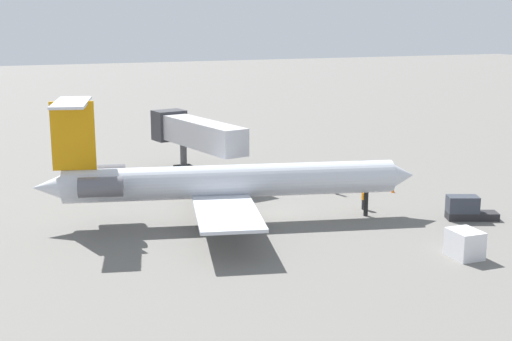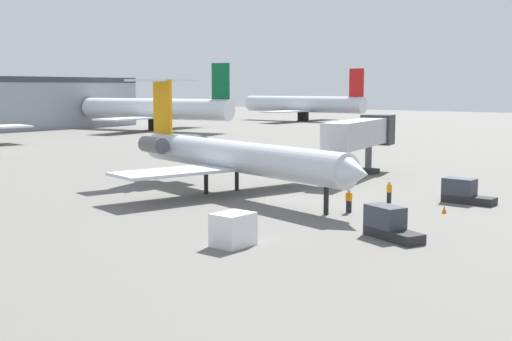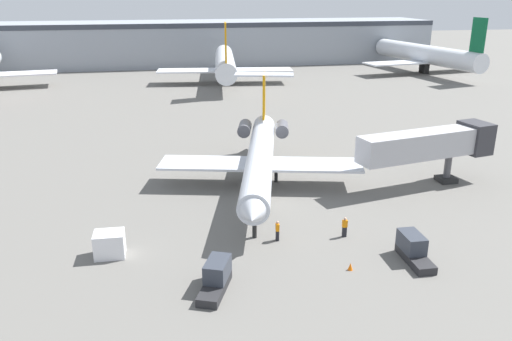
{
  "view_description": "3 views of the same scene",
  "coord_description": "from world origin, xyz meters",
  "px_view_note": "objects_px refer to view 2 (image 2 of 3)",
  "views": [
    {
      "loc": [
        -48.89,
        22.35,
        15.64
      ],
      "look_at": [
        1.89,
        1.07,
        3.53
      ],
      "focal_mm": 48.63,
      "sensor_mm": 36.0,
      "label": 1
    },
    {
      "loc": [
        -42.12,
        -31.26,
        8.93
      ],
      "look_at": [
        -1.77,
        0.1,
        2.55
      ],
      "focal_mm": 46.83,
      "sensor_mm": 36.0,
      "label": 2
    },
    {
      "loc": [
        -9.89,
        -43.32,
        18.76
      ],
      "look_at": [
        -0.68,
        1.49,
        2.77
      ],
      "focal_mm": 36.11,
      "sensor_mm": 36.0,
      "label": 3
    }
  ],
  "objects_px": {
    "ground_crew_loader": "(349,201)",
    "parked_airliner_east_mid": "(155,109)",
    "cargo_container_uld": "(233,229)",
    "traffic_cone_mid": "(444,209)",
    "jet_bridge": "(363,133)",
    "baggage_tug_trailing": "(464,192)",
    "baggage_tug_lead": "(389,224)",
    "regional_jet": "(228,154)",
    "parked_airliner_east_end": "(304,105)",
    "ground_crew_marshaller": "(389,192)"
  },
  "relations": [
    {
      "from": "traffic_cone_mid",
      "to": "parked_airliner_east_end",
      "type": "height_order",
      "value": "parked_airliner_east_end"
    },
    {
      "from": "regional_jet",
      "to": "parked_airliner_east_mid",
      "type": "xyz_separation_m",
      "value": [
        54.53,
        65.99,
        1.08
      ]
    },
    {
      "from": "jet_bridge",
      "to": "cargo_container_uld",
      "type": "distance_m",
      "value": 32.65
    },
    {
      "from": "baggage_tug_lead",
      "to": "parked_airliner_east_end",
      "type": "xyz_separation_m",
      "value": [
        112.33,
        81.25,
        3.57
      ]
    },
    {
      "from": "jet_bridge",
      "to": "parked_airliner_east_end",
      "type": "distance_m",
      "value": 110.39
    },
    {
      "from": "jet_bridge",
      "to": "parked_airliner_east_mid",
      "type": "relative_size",
      "value": 0.41
    },
    {
      "from": "ground_crew_loader",
      "to": "parked_airliner_east_end",
      "type": "bearing_deg",
      "value": 35.21
    },
    {
      "from": "parked_airliner_east_end",
      "to": "traffic_cone_mid",
      "type": "bearing_deg",
      "value": -141.81
    },
    {
      "from": "ground_crew_marshaller",
      "to": "parked_airliner_east_mid",
      "type": "distance_m",
      "value": 93.56
    },
    {
      "from": "parked_airliner_east_end",
      "to": "regional_jet",
      "type": "bearing_deg",
      "value": -149.17
    },
    {
      "from": "baggage_tug_trailing",
      "to": "parked_airliner_east_end",
      "type": "xyz_separation_m",
      "value": [
        97.63,
        80.26,
        3.57
      ]
    },
    {
      "from": "ground_crew_marshaller",
      "to": "ground_crew_loader",
      "type": "distance_m",
      "value": 5.47
    },
    {
      "from": "baggage_tug_trailing",
      "to": "jet_bridge",
      "type": "bearing_deg",
      "value": 56.48
    },
    {
      "from": "regional_jet",
      "to": "baggage_tug_lead",
      "type": "relative_size",
      "value": 6.96
    },
    {
      "from": "ground_crew_loader",
      "to": "baggage_tug_lead",
      "type": "distance_m",
      "value": 8.23
    },
    {
      "from": "ground_crew_loader",
      "to": "parked_airliner_east_end",
      "type": "distance_m",
      "value": 130.61
    },
    {
      "from": "parked_airliner_east_mid",
      "to": "traffic_cone_mid",
      "type": "bearing_deg",
      "value": -121.7
    },
    {
      "from": "ground_crew_loader",
      "to": "traffic_cone_mid",
      "type": "xyz_separation_m",
      "value": [
        3.99,
        -5.51,
        -0.58
      ]
    },
    {
      "from": "ground_crew_loader",
      "to": "traffic_cone_mid",
      "type": "distance_m",
      "value": 6.83
    },
    {
      "from": "ground_crew_marshaller",
      "to": "parked_airliner_east_mid",
      "type": "relative_size",
      "value": 0.05
    },
    {
      "from": "ground_crew_loader",
      "to": "parked_airliner_east_mid",
      "type": "distance_m",
      "value": 96.25
    },
    {
      "from": "regional_jet",
      "to": "jet_bridge",
      "type": "bearing_deg",
      "value": -10.92
    },
    {
      "from": "baggage_tug_lead",
      "to": "parked_airliner_east_end",
      "type": "relative_size",
      "value": 0.12
    },
    {
      "from": "ground_crew_marshaller",
      "to": "baggage_tug_lead",
      "type": "relative_size",
      "value": 0.4
    },
    {
      "from": "jet_bridge",
      "to": "baggage_tug_trailing",
      "type": "relative_size",
      "value": 3.76
    },
    {
      "from": "regional_jet",
      "to": "ground_crew_loader",
      "type": "distance_m",
      "value": 12.67
    },
    {
      "from": "ground_crew_loader",
      "to": "cargo_container_uld",
      "type": "relative_size",
      "value": 0.75
    },
    {
      "from": "baggage_tug_trailing",
      "to": "cargo_container_uld",
      "type": "height_order",
      "value": "baggage_tug_trailing"
    },
    {
      "from": "ground_crew_loader",
      "to": "parked_airliner_east_end",
      "type": "height_order",
      "value": "parked_airliner_east_end"
    },
    {
      "from": "cargo_container_uld",
      "to": "jet_bridge",
      "type": "bearing_deg",
      "value": 16.04
    },
    {
      "from": "regional_jet",
      "to": "ground_crew_marshaller",
      "type": "height_order",
      "value": "regional_jet"
    },
    {
      "from": "baggage_tug_trailing",
      "to": "traffic_cone_mid",
      "type": "relative_size",
      "value": 7.36
    },
    {
      "from": "ground_crew_loader",
      "to": "parked_airliner_east_mid",
      "type": "xyz_separation_m",
      "value": [
        55.79,
        78.35,
        3.57
      ]
    },
    {
      "from": "parked_airliner_east_mid",
      "to": "parked_airliner_east_end",
      "type": "distance_m",
      "value": 50.98
    },
    {
      "from": "ground_crew_marshaller",
      "to": "baggage_tug_lead",
      "type": "distance_m",
      "value": 12.41
    },
    {
      "from": "baggage_tug_lead",
      "to": "cargo_container_uld",
      "type": "distance_m",
      "value": 9.42
    },
    {
      "from": "jet_bridge",
      "to": "cargo_container_uld",
      "type": "relative_size",
      "value": 6.72
    },
    {
      "from": "parked_airliner_east_end",
      "to": "ground_crew_marshaller",
      "type": "bearing_deg",
      "value": -143.2
    },
    {
      "from": "regional_jet",
      "to": "baggage_tug_lead",
      "type": "bearing_deg",
      "value": -110.64
    },
    {
      "from": "jet_bridge",
      "to": "ground_crew_loader",
      "type": "relative_size",
      "value": 9.0
    },
    {
      "from": "jet_bridge",
      "to": "baggage_tug_lead",
      "type": "xyz_separation_m",
      "value": [
        -24.0,
        -15.04,
        -3.49
      ]
    },
    {
      "from": "regional_jet",
      "to": "ground_crew_marshaller",
      "type": "distance_m",
      "value": 13.7
    },
    {
      "from": "jet_bridge",
      "to": "ground_crew_loader",
      "type": "height_order",
      "value": "jet_bridge"
    },
    {
      "from": "jet_bridge",
      "to": "ground_crew_loader",
      "type": "bearing_deg",
      "value": -153.72
    },
    {
      "from": "regional_jet",
      "to": "baggage_tug_trailing",
      "type": "bearing_deg",
      "value": -65.81
    },
    {
      "from": "baggage_tug_lead",
      "to": "traffic_cone_mid",
      "type": "bearing_deg",
      "value": 2.78
    },
    {
      "from": "ground_crew_marshaller",
      "to": "cargo_container_uld",
      "type": "relative_size",
      "value": 0.75
    },
    {
      "from": "ground_crew_marshaller",
      "to": "regional_jet",
      "type": "bearing_deg",
      "value": 108.18
    },
    {
      "from": "ground_crew_marshaller",
      "to": "ground_crew_loader",
      "type": "xyz_separation_m",
      "value": [
        -5.46,
        0.44,
        0.0
      ]
    },
    {
      "from": "jet_bridge",
      "to": "ground_crew_loader",
      "type": "distance_m",
      "value": 20.76
    }
  ]
}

